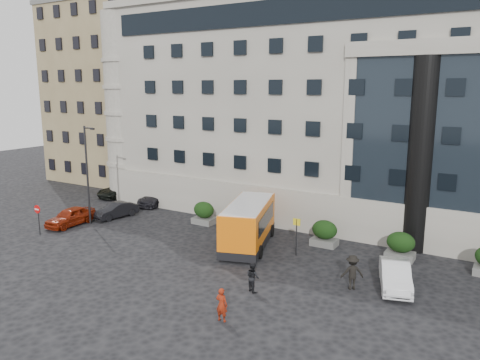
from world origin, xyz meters
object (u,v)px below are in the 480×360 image
Objects in this scene: parked_car_c at (159,197)px; no_entry_sign at (38,214)px; pedestrian_c at (352,272)px; parked_car_b at (116,210)px; parked_car_d at (119,190)px; hedge_d at (401,246)px; pedestrian_b at (253,277)px; parked_car_a at (71,217)px; white_taxi at (395,275)px; pedestrian_a at (222,305)px; street_lamp at (88,171)px; hedge_a at (204,213)px; minibus at (248,222)px; red_truck at (155,178)px; bus_stop_sign at (297,230)px; hedge_c at (324,233)px; hedge_b at (260,222)px.

no_entry_sign is at bearing -100.10° from parked_car_c.
parked_car_b is at bearing -42.95° from pedestrian_c.
no_entry_sign reaches higher than parked_car_d.
hedge_d is at bearing -10.53° from parked_car_c.
pedestrian_b is at bearing 0.45° from pedestrian_c.
pedestrian_c is (23.32, -0.10, 0.25)m from parked_car_a.
pedestrian_a is (-6.20, -8.16, 0.11)m from white_taxi.
pedestrian_b is (17.72, -4.33, -3.55)m from street_lamp.
hedge_a is 1.10× the size of pedestrian_a.
minibus reaches higher than pedestrian_c.
red_truck is (-2.84, 16.46, -0.33)m from no_entry_sign.
bus_stop_sign reaches higher than parked_car_d.
hedge_a is at bearing 136.61° from minibus.
hedge_a is 0.37× the size of red_truck.
street_lamp is 1.02× the size of minibus.
parked_car_c is at bearing 172.40° from hedge_d.
parked_car_a is (-1.03, -1.15, -3.64)m from street_lamp.
hedge_d is at bearing 0.00° from hedge_c.
pedestrian_c is at bearing -118.17° from pedestrian_b.
hedge_a reaches higher than parked_car_d.
minibus is at bearing 8.44° from street_lamp.
parked_car_a reaches higher than white_taxi.
minibus is at bearing -25.42° from hedge_a.
hedge_b is at bearing -67.02° from pedestrian_c.
hedge_d is 13.91m from pedestrian_a.
pedestrian_c is at bearing -2.51° from parked_car_a.
pedestrian_c is (27.35, -9.47, 0.30)m from parked_car_d.
pedestrian_a is (0.65, -10.00, -0.89)m from bus_stop_sign.
no_entry_sign reaches higher than hedge_d.
bus_stop_sign is at bearing 6.54° from street_lamp.
pedestrian_a is at bearing -21.97° from parked_car_a.
hedge_b reaches higher than parked_car_d.
no_entry_sign is at bearing -93.31° from parked_car_b.
pedestrian_a reaches higher than parked_car_d.
parked_car_a is (-19.37, -5.95, -0.20)m from hedge_c.
no_entry_sign is at bearing -13.79° from pedestrian_a.
bus_stop_sign is 0.65× the size of parked_car_b.
hedge_c is at bearing -12.60° from red_truck.
white_taxi is (28.20, -12.26, -0.59)m from red_truck.
pedestrian_c is at bearing -162.56° from white_taxi.
hedge_b is 13.72m from pedestrian_a.
minibus reaches higher than parked_car_c.
pedestrian_a is at bearing -91.11° from hedge_c.
red_truck is 2.55× the size of pedestrian_c.
hedge_b is 0.79× the size of no_entry_sign.
hedge_d reaches higher than pedestrian_a.
hedge_a is 1.00× the size of hedge_c.
no_entry_sign reaches higher than hedge_a.
pedestrian_b reaches higher than parked_car_c.
hedge_c is at bearing 13.03° from minibus.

